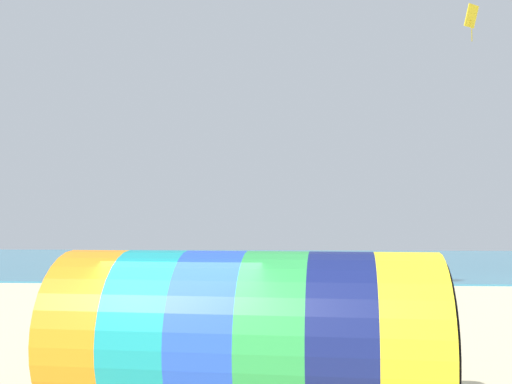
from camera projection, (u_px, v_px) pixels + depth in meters
The scene contains 4 objects.
sea at pixel (274, 261), 49.42m from camera, with size 120.00×40.00×0.10m, color teal.
giant_inflatable_tube at pixel (249, 336), 8.94m from camera, with size 6.11×3.11×2.64m.
kite_yellow_diamond at pixel (471, 17), 19.12m from camera, with size 0.55×0.50×1.23m.
bystander_near_water at pixel (307, 284), 21.71m from camera, with size 0.42×0.37×1.61m.
Camera 1 is at (1.72, -8.67, 3.04)m, focal length 40.00 mm.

